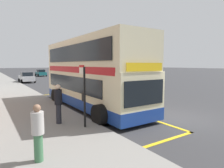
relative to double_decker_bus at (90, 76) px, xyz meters
The scene contains 8 objects.
ground_plane 27.14m from the double_decker_bus, 84.79° to the left, with size 260.00×260.00×0.00m, color #333335.
double_decker_bus is the anchor object (origin of this frame).
bus_bay_markings 2.06m from the double_decker_bus, 123.49° to the left, with size 2.94×13.60×0.01m.
bus_stop_sign 4.43m from the double_decker_bus, 120.54° to the right, with size 0.09×0.51×2.66m.
parked_car_teal_kerbside 36.57m from the double_decker_bus, 81.74° to the left, with size 2.09×4.20×1.62m.
parked_car_silver_across 21.13m from the double_decker_bus, 91.08° to the left, with size 2.09×4.20×1.62m.
pedestrian_waiting_near_sign 7.53m from the double_decker_bus, 128.09° to the right, with size 0.34×0.34×1.61m.
pedestrian_further_back 4.22m from the double_decker_bus, 137.49° to the right, with size 0.34×0.34×1.80m.
Camera 1 is at (-8.16, -6.20, 2.83)m, focal length 30.75 mm.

